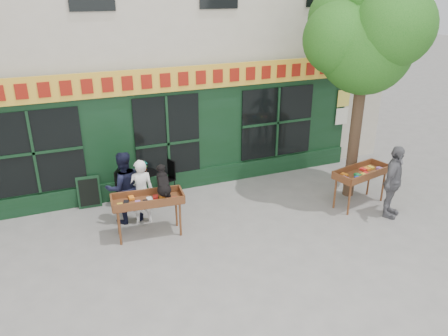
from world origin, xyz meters
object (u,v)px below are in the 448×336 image
at_px(dog, 163,180).
at_px(woman, 141,191).
at_px(book_cart_right, 361,174).
at_px(man_right, 393,182).
at_px(book_cart_center, 148,202).
at_px(bistro_table, 146,180).
at_px(man_left, 124,187).

relative_size(dog, woman, 0.39).
bearing_deg(dog, woman, 121.99).
height_order(book_cart_right, man_right, man_right).
bearing_deg(book_cart_center, man_right, -7.95).
xyz_separation_m(book_cart_right, man_right, (0.30, -0.75, 0.06)).
bearing_deg(book_cart_right, bistro_table, 141.72).
bearing_deg(man_left, book_cart_center, 106.40).
bearing_deg(book_cart_right, man_right, -81.15).
bearing_deg(book_cart_center, book_cart_right, -0.72).
distance_m(dog, man_left, 1.22).
distance_m(dog, woman, 0.94).
bearing_deg(man_left, bistro_table, -134.48).
distance_m(book_cart_right, man_left, 5.75).
relative_size(book_cart_center, dog, 2.59).
bearing_deg(woman, bistro_table, -101.82).
bearing_deg(woman, book_cart_center, 95.42).
distance_m(book_cart_center, man_left, 0.92).
height_order(man_right, bistro_table, man_right).
bearing_deg(woman, man_left, -23.29).
relative_size(woman, book_cart_right, 0.97).
distance_m(book_cart_center, book_cart_right, 5.25).
distance_m(woman, man_left, 0.42).
xyz_separation_m(man_right, bistro_table, (-5.18, 3.06, -0.34)).
height_order(dog, man_left, man_left).
bearing_deg(bistro_table, man_right, -30.57).
relative_size(dog, man_right, 0.34).
xyz_separation_m(woman, book_cart_right, (5.22, -1.21, 0.05)).
relative_size(book_cart_right, man_right, 0.91).
bearing_deg(man_left, dog, 121.74).
relative_size(book_cart_center, woman, 1.00).
bearing_deg(man_right, book_cart_center, 133.67).
bearing_deg(man_right, woman, 127.47).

